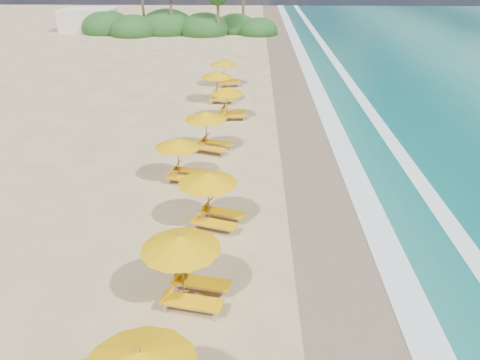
{
  "coord_description": "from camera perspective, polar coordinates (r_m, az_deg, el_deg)",
  "views": [
    {
      "loc": [
        0.53,
        -17.54,
        9.92
      ],
      "look_at": [
        0.0,
        0.0,
        1.2
      ],
      "focal_mm": 34.82,
      "sensor_mm": 36.0,
      "label": 1
    }
  ],
  "objects": [
    {
      "name": "surf_foam",
      "position": [
        21.06,
        18.57,
        -3.11
      ],
      "size": [
        4.0,
        160.0,
        0.01
      ],
      "color": "white",
      "rests_on": "ground"
    },
    {
      "name": "station_3",
      "position": [
        14.36,
        -6.41,
        -10.24
      ],
      "size": [
        2.98,
        2.85,
        2.47
      ],
      "rotation": [
        0.0,
        0.0,
        -0.2
      ],
      "color": "olive",
      "rests_on": "ground"
    },
    {
      "name": "beach_building",
      "position": [
        69.83,
        -18.03,
        18.2
      ],
      "size": [
        7.0,
        5.0,
        2.8
      ],
      "primitive_type": "cube",
      "color": "beige",
      "rests_on": "ground"
    },
    {
      "name": "station_7",
      "position": [
        30.27,
        -1.26,
        9.68
      ],
      "size": [
        2.54,
        2.42,
        2.16
      ],
      "rotation": [
        0.0,
        0.0,
        0.15
      ],
      "color": "olive",
      "rests_on": "ground"
    },
    {
      "name": "ground",
      "position": [
        20.16,
        0.0,
        -3.06
      ],
      "size": [
        160.0,
        160.0,
        0.0
      ],
      "primitive_type": "plane",
      "color": "tan",
      "rests_on": "ground"
    },
    {
      "name": "station_4",
      "position": [
        18.13,
        -3.39,
        -1.92
      ],
      "size": [
        2.99,
        2.91,
        2.37
      ],
      "rotation": [
        0.0,
        0.0,
        -0.3
      ],
      "color": "olive",
      "rests_on": "ground"
    },
    {
      "name": "wet_sand",
      "position": [
        20.45,
        11.29,
        -3.15
      ],
      "size": [
        4.0,
        160.0,
        0.01
      ],
      "primitive_type": "cube",
      "color": "#7D664A",
      "rests_on": "ground"
    },
    {
      "name": "station_6",
      "position": [
        25.14,
        -3.8,
        6.28
      ],
      "size": [
        2.95,
        2.89,
        2.31
      ],
      "rotation": [
        0.0,
        0.0,
        -0.34
      ],
      "color": "olive",
      "rests_on": "ground"
    },
    {
      "name": "treeline",
      "position": [
        64.54,
        -8.02,
        18.22
      ],
      "size": [
        25.8,
        8.8,
        9.74
      ],
      "color": "#163D14",
      "rests_on": "ground"
    },
    {
      "name": "station_5",
      "position": [
        21.95,
        -7.19,
        2.82
      ],
      "size": [
        2.65,
        2.56,
        2.16
      ],
      "rotation": [
        0.0,
        0.0,
        -0.23
      ],
      "color": "olive",
      "rests_on": "ground"
    },
    {
      "name": "station_9",
      "position": [
        38.16,
        -1.72,
        13.28
      ],
      "size": [
        2.68,
        2.56,
        2.24
      ],
      "rotation": [
        0.0,
        0.0,
        0.18
      ],
      "color": "olive",
      "rests_on": "ground"
    },
    {
      "name": "station_8",
      "position": [
        33.82,
        -2.53,
        11.63
      ],
      "size": [
        2.58,
        2.4,
        2.33
      ],
      "rotation": [
        0.0,
        0.0,
        -0.05
      ],
      "color": "olive",
      "rests_on": "ground"
    }
  ]
}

